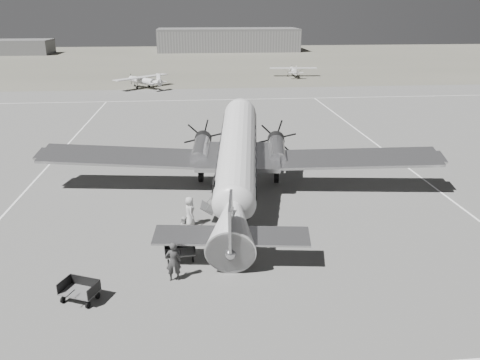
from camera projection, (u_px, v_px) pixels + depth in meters
name	position (u px, v px, depth m)	size (l,w,h in m)	color
ground	(283.00, 213.00, 30.34)	(260.00, 260.00, 0.00)	slate
taxi_line_right	(459.00, 206.00, 31.41)	(0.15, 80.00, 0.01)	white
taxi_line_left	(43.00, 171.00, 38.07)	(0.15, 60.00, 0.01)	white
taxi_line_horizon	(233.00, 99.00, 67.68)	(90.00, 0.15, 0.01)	white
grass_infield	(216.00, 60.00, 119.03)	(260.00, 90.00, 0.01)	#646154
hangar_main	(228.00, 40.00, 141.67)	(42.00, 14.00, 6.60)	slate
shed_secondary	(18.00, 47.00, 132.11)	(18.00, 10.00, 4.00)	#565656
dc3_airliner	(237.00, 162.00, 31.48)	(29.19, 20.26, 5.56)	#A5A5A8
light_plane_left	(144.00, 82.00, 76.62)	(10.29, 8.35, 2.14)	silver
light_plane_right	(293.00, 72.00, 89.64)	(9.08, 7.37, 1.89)	silver
baggage_cart_near	(180.00, 252.00, 24.57)	(1.67, 1.18, 0.94)	#565656
baggage_cart_far	(80.00, 291.00, 21.14)	(1.72, 1.21, 0.97)	#565656
ground_crew	(173.00, 261.00, 22.57)	(0.75, 0.49, 2.05)	#313131
ramp_agent	(185.00, 229.00, 26.40)	(0.77, 0.60, 1.58)	#BCBCBA
passenger	(190.00, 211.00, 28.30)	(0.92, 0.60, 1.88)	#AAAAA8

